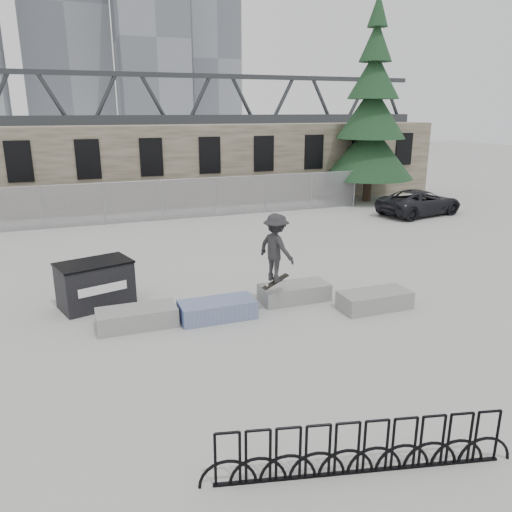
{
  "coord_description": "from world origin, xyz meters",
  "views": [
    {
      "loc": [
        -4.22,
        -12.06,
        5.36
      ],
      "look_at": [
        0.6,
        0.8,
        1.3
      ],
      "focal_mm": 35.0,
      "sensor_mm": 36.0,
      "label": 1
    }
  ],
  "objects": [
    {
      "name": "spruce_tree",
      "position": [
        12.58,
        13.63,
        4.56
      ],
      "size": [
        5.21,
        5.21,
        11.5
      ],
      "color": "#38281E",
      "rests_on": "ground"
    },
    {
      "name": "chainlink_fence",
      "position": [
        -0.0,
        12.5,
        1.04
      ],
      "size": [
        22.06,
        0.06,
        2.02
      ],
      "color": "gray",
      "rests_on": "ground"
    },
    {
      "name": "stone_wall",
      "position": [
        0.0,
        16.24,
        2.26
      ],
      "size": [
        36.0,
        2.58,
        4.5
      ],
      "color": "brown",
      "rests_on": "ground"
    },
    {
      "name": "planter_far_left",
      "position": [
        -2.94,
        0.02,
        0.27
      ],
      "size": [
        2.0,
        0.9,
        0.49
      ],
      "color": "gray",
      "rests_on": "ground"
    },
    {
      "name": "skateboarder",
      "position": [
        0.8,
        -0.2,
        1.78
      ],
      "size": [
        1.09,
        1.37,
        2.05
      ],
      "rotation": [
        0.0,
        0.0,
        1.95
      ],
      "color": "#262528",
      "rests_on": "ground"
    },
    {
      "name": "ground",
      "position": [
        0.0,
        0.0,
        0.0
      ],
      "size": [
        120.0,
        120.0,
        0.0
      ],
      "primitive_type": "plane",
      "color": "#A2A29D",
      "rests_on": "ground"
    },
    {
      "name": "suv",
      "position": [
        12.89,
        9.11,
        0.66
      ],
      "size": [
        5.08,
        3.02,
        1.32
      ],
      "primitive_type": "imported",
      "rotation": [
        0.0,
        0.0,
        1.75
      ],
      "color": "black",
      "rests_on": "ground"
    },
    {
      "name": "truss_bridge",
      "position": [
        10.0,
        55.0,
        4.13
      ],
      "size": [
        70.0,
        3.0,
        9.8
      ],
      "color": "#2D3033",
      "rests_on": "ground"
    },
    {
      "name": "dumpster",
      "position": [
        -3.82,
        1.85,
        0.65
      ],
      "size": [
        2.22,
        1.7,
        1.29
      ],
      "rotation": [
        0.0,
        0.0,
        0.28
      ],
      "color": "black",
      "rests_on": "ground"
    },
    {
      "name": "planter_center_left",
      "position": [
        -0.87,
        -0.19,
        0.27
      ],
      "size": [
        2.0,
        0.9,
        0.49
      ],
      "color": "#2F4A8F",
      "rests_on": "ground"
    },
    {
      "name": "bike_rack",
      "position": [
        -0.49,
        -6.63,
        0.44
      ],
      "size": [
        4.82,
        1.16,
        0.9
      ],
      "rotation": [
        0.0,
        0.0,
        -0.23
      ],
      "color": "black",
      "rests_on": "ground"
    },
    {
      "name": "skyline_towers",
      "position": [
        -1.01,
        93.81,
        20.79
      ],
      "size": [
        58.0,
        28.0,
        48.0
      ],
      "color": "slate",
      "rests_on": "ground"
    },
    {
      "name": "planter_center_right",
      "position": [
        1.59,
        0.26,
        0.27
      ],
      "size": [
        2.0,
        0.9,
        0.49
      ],
      "color": "gray",
      "rests_on": "ground"
    },
    {
      "name": "planter_offset",
      "position": [
        3.44,
        -1.07,
        0.27
      ],
      "size": [
        2.0,
        0.9,
        0.49
      ],
      "color": "gray",
      "rests_on": "ground"
    }
  ]
}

